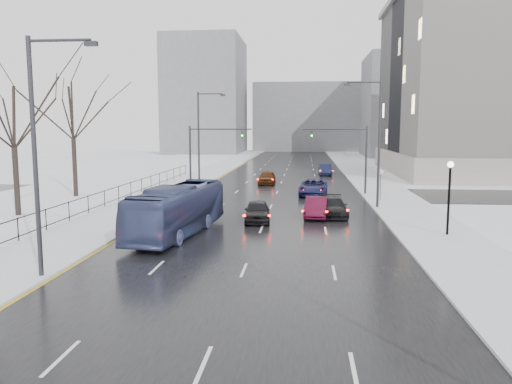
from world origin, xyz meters
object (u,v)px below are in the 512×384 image
(bus, at_px, (178,210))
(sedan_center_far, at_px, (267,177))
(tree_park_d, at_px, (19,217))
(no_uturn_sign, at_px, (381,175))
(streetlight_r_mid, at_px, (376,137))
(sedan_right_far, at_px, (333,207))
(streetlight_l_far, at_px, (201,135))
(mast_signal_right, at_px, (355,152))
(sedan_right_cross, at_px, (313,187))
(mast_signal_left, at_px, (201,151))
(tree_park_e, at_px, (76,197))
(streetlight_l_near, at_px, (40,146))
(sedan_right_near, at_px, (316,207))
(sedan_right_distant, at_px, (325,170))
(lamppost_r_mid, at_px, (449,187))
(sedan_center_near, at_px, (257,211))

(bus, height_order, sedan_center_far, bus)
(tree_park_d, distance_m, no_uturn_sign, 28.88)
(streetlight_r_mid, relative_size, sedan_right_far, 2.15)
(streetlight_l_far, relative_size, mast_signal_right, 1.54)
(bus, height_order, sedan_right_cross, bus)
(tree_park_d, distance_m, streetlight_l_far, 21.17)
(tree_park_d, bearing_deg, streetlight_l_far, 61.85)
(mast_signal_left, relative_size, sedan_right_cross, 1.19)
(streetlight_r_mid, distance_m, bus, 17.43)
(streetlight_l_far, height_order, sedan_center_far, streetlight_l_far)
(streetlight_l_far, bearing_deg, tree_park_e, -141.43)
(streetlight_l_far, relative_size, sedan_center_far, 2.26)
(streetlight_l_near, height_order, sedan_right_near, streetlight_l_near)
(no_uturn_sign, height_order, sedan_right_distant, no_uturn_sign)
(tree_park_e, relative_size, sedan_right_far, 2.91)
(lamppost_r_mid, relative_size, no_uturn_sign, 1.59)
(streetlight_l_far, distance_m, sedan_right_near, 20.69)
(mast_signal_left, bearing_deg, sedan_right_distant, 56.78)
(tree_park_d, relative_size, sedan_center_far, 2.83)
(streetlight_l_near, bearing_deg, lamppost_r_mid, 27.55)
(mast_signal_right, xyz_separation_m, sedan_right_near, (-3.83, -12.38, -3.35))
(sedan_center_far, bearing_deg, sedan_right_far, -71.41)
(sedan_center_near, bearing_deg, streetlight_r_mid, 31.71)
(mast_signal_left, height_order, sedan_center_far, mast_signal_left)
(streetlight_l_far, height_order, bus, streetlight_l_far)
(streetlight_l_far, bearing_deg, bus, -81.64)
(tree_park_d, xyz_separation_m, streetlight_r_mid, (25.97, 6.00, 5.62))
(bus, distance_m, sedan_right_cross, 19.87)
(tree_park_d, bearing_deg, no_uturn_sign, 20.32)
(streetlight_r_mid, bearing_deg, sedan_center_near, -143.60)
(tree_park_d, relative_size, sedan_right_cross, 2.29)
(sedan_right_distant, bearing_deg, tree_park_d, -127.44)
(tree_park_e, bearing_deg, streetlight_l_near, -67.31)
(sedan_right_near, relative_size, sedan_center_far, 0.98)
(mast_signal_right, bearing_deg, tree_park_e, -171.10)
(streetlight_r_mid, bearing_deg, sedan_right_distant, 95.74)
(streetlight_r_mid, bearing_deg, mast_signal_left, 152.69)
(bus, height_order, sedan_right_near, bus)
(mast_signal_right, bearing_deg, bus, -122.68)
(streetlight_l_near, relative_size, lamppost_r_mid, 2.34)
(no_uturn_sign, height_order, sedan_center_near, no_uturn_sign)
(sedan_right_cross, height_order, sedan_right_far, sedan_right_cross)
(streetlight_l_near, relative_size, mast_signal_right, 1.54)
(mast_signal_right, relative_size, sedan_right_near, 1.50)
(sedan_right_far, height_order, sedan_center_far, sedan_center_far)
(lamppost_r_mid, bearing_deg, streetlight_l_near, -152.45)
(no_uturn_sign, height_order, sedan_right_far, no_uturn_sign)
(streetlight_l_far, bearing_deg, sedan_center_near, -67.37)
(tree_park_d, relative_size, lamppost_r_mid, 2.92)
(mast_signal_right, xyz_separation_m, sedan_center_far, (-8.85, 8.04, -3.31))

